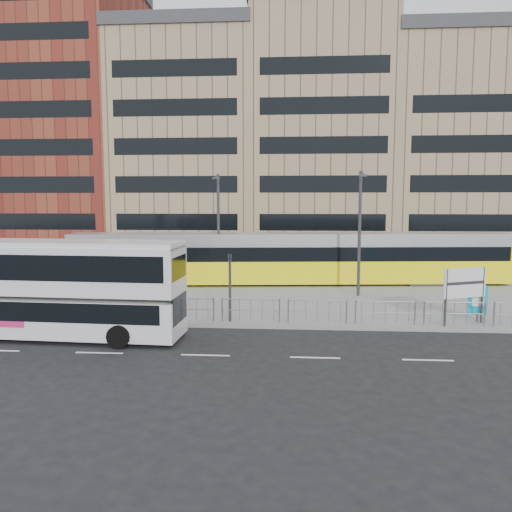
# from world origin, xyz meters

# --- Properties ---
(ground) EXTENTS (120.00, 120.00, 0.00)m
(ground) POSITION_xyz_m (0.00, 0.00, 0.00)
(ground) COLOR black
(ground) RESTS_ON ground
(plaza) EXTENTS (64.00, 24.00, 0.15)m
(plaza) POSITION_xyz_m (0.00, 12.00, 0.07)
(plaza) COLOR gray
(plaza) RESTS_ON ground
(kerb) EXTENTS (64.00, 0.25, 0.17)m
(kerb) POSITION_xyz_m (0.00, 0.05, 0.07)
(kerb) COLOR gray
(kerb) RESTS_ON ground
(building_row) EXTENTS (70.40, 18.40, 31.20)m
(building_row) POSITION_xyz_m (1.55, 34.27, 12.91)
(building_row) COLOR brown
(building_row) RESTS_ON ground
(pedestrian_barrier) EXTENTS (32.07, 0.07, 1.10)m
(pedestrian_barrier) POSITION_xyz_m (2.00, 0.50, 0.98)
(pedestrian_barrier) COLOR gray
(pedestrian_barrier) RESTS_ON plaza
(road_markings) EXTENTS (62.00, 0.12, 0.01)m
(road_markings) POSITION_xyz_m (1.00, -4.00, 0.01)
(road_markings) COLOR white
(road_markings) RESTS_ON ground
(double_decker_bus) EXTENTS (10.17, 2.96, 4.03)m
(double_decker_bus) POSITION_xyz_m (-8.34, -2.07, 2.18)
(double_decker_bus) COLOR silver
(double_decker_bus) RESTS_ON ground
(tram) EXTENTS (28.72, 5.39, 3.37)m
(tram) POSITION_xyz_m (1.02, 11.27, 1.84)
(tram) COLOR #FFEF0D
(tram) RESTS_ON plaza
(station_sign) EXTENTS (2.08, 0.92, 2.54)m
(station_sign) POSITION_xyz_m (8.80, 0.80, 1.91)
(station_sign) COLOR #2D2D30
(station_sign) RESTS_ON plaza
(ad_panel) EXTENTS (0.89, 0.16, 1.66)m
(ad_panel) POSITION_xyz_m (9.61, 1.37, 1.12)
(ad_panel) COLOR #2D2D30
(ad_panel) RESTS_ON plaza
(pedestrian) EXTENTS (0.50, 0.73, 1.94)m
(pedestrian) POSITION_xyz_m (-5.63, 4.33, 1.12)
(pedestrian) COLOR black
(pedestrian) RESTS_ON plaza
(traffic_light_west) EXTENTS (0.18, 0.21, 3.10)m
(traffic_light_west) POSITION_xyz_m (-1.65, 0.60, 2.12)
(traffic_light_west) COLOR #2D2D30
(traffic_light_west) RESTS_ON plaza
(lamp_post_west) EXTENTS (0.45, 1.04, 7.17)m
(lamp_post_west) POSITION_xyz_m (-3.53, 9.80, 4.10)
(lamp_post_west) COLOR #2D2D30
(lamp_post_west) RESTS_ON plaza
(lamp_post_east) EXTENTS (0.45, 1.04, 7.18)m
(lamp_post_east) POSITION_xyz_m (5.01, 7.27, 4.11)
(lamp_post_east) COLOR #2D2D30
(lamp_post_east) RESTS_ON plaza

